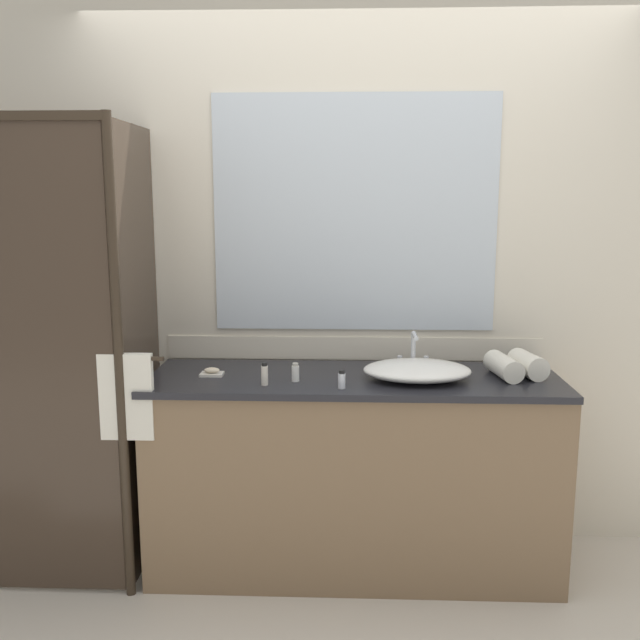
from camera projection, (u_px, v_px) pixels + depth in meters
name	position (u px, v px, depth m)	size (l,w,h in m)	color
ground_plane	(352.00, 565.00, 3.21)	(8.00, 8.00, 0.00)	beige
wall_back_with_mirror	(354.00, 275.00, 3.32)	(4.40, 0.06, 2.60)	beige
vanity_cabinet	(353.00, 472.00, 3.14)	(1.80, 0.58, 0.90)	brown
shower_enclosure	(49.00, 357.00, 2.90)	(1.20, 0.59, 2.00)	#2D2319
sink_basin	(417.00, 370.00, 3.00)	(0.46, 0.33, 0.08)	white
faucet	(413.00, 356.00, 3.17)	(0.17, 0.15, 0.18)	silver
soap_dish	(212.00, 372.00, 3.06)	(0.10, 0.07, 0.04)	silver
amenity_bottle_lotion	(342.00, 380.00, 2.86)	(0.03, 0.03, 0.08)	silver
amenity_bottle_shampoo	(295.00, 373.00, 2.97)	(0.03, 0.03, 0.08)	white
amenity_bottle_body_wash	(265.00, 374.00, 2.90)	(0.03, 0.03, 0.10)	silver
rolled_towel_near_edge	(528.00, 364.00, 3.05)	(0.10, 0.10, 0.21)	silver
rolled_towel_middle	(504.00, 366.00, 3.03)	(0.10, 0.10, 0.24)	silver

